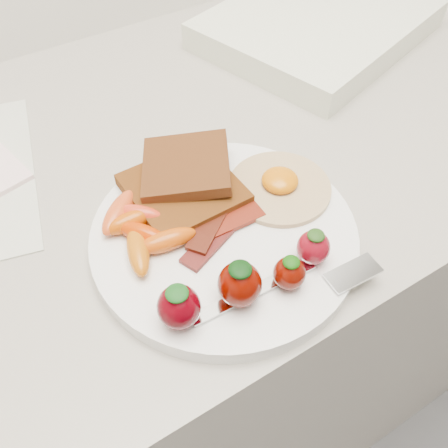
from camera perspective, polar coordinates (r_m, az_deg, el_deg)
counter at (r=0.98m, az=-3.66°, el=-11.58°), size 2.00×0.60×0.90m
plate at (r=0.51m, az=0.00°, el=-1.39°), size 0.27×0.27×0.02m
toast_lower at (r=0.53m, az=-4.68°, el=3.93°), size 0.11×0.11×0.01m
toast_upper at (r=0.54m, az=-4.35°, el=6.62°), size 0.13×0.13×0.02m
fried_egg at (r=0.54m, az=6.37°, el=4.39°), size 0.12×0.12×0.02m
bacon_strips at (r=0.50m, az=-0.79°, el=-0.41°), size 0.10×0.08×0.01m
baby_carrots at (r=0.50m, az=-9.71°, el=-0.55°), size 0.09×0.12×0.02m
strawberries at (r=0.44m, az=2.27°, el=-6.60°), size 0.17×0.05×0.05m
fork at (r=0.47m, az=8.68°, el=-6.64°), size 0.18×0.06×0.00m
appliance at (r=0.84m, az=10.65°, el=21.50°), size 0.39×0.35×0.04m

